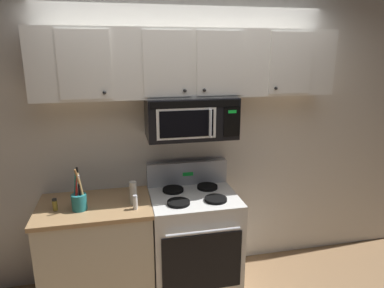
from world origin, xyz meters
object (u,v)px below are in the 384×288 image
Objects in this scene: over_range_microwave at (191,117)px; spice_jar at (55,205)px; salt_shaker at (135,202)px; stove_range at (194,239)px; utensil_crock_teal at (79,199)px; pepper_mill at (133,193)px.

over_range_microwave is 7.73× the size of spice_jar.
salt_shaker is at bearing -151.57° from over_range_microwave.
over_range_microwave reaches higher than stove_range.
utensil_crock_teal is 0.43m from pepper_mill.
salt_shaker is 0.63m from spice_jar.
salt_shaker is (0.43, -0.08, -0.04)m from utensil_crock_teal.
salt_shaker is 1.19× the size of spice_jar.
salt_shaker is at bearing -162.55° from stove_range.
utensil_crock_teal reaches higher than salt_shaker.
stove_range is at bearing 4.72° from utensil_crock_teal.
over_range_microwave is 0.80m from pepper_mill.
pepper_mill is at bearing -173.26° from stove_range.
spice_jar is (-0.19, 0.03, -0.05)m from utensil_crock_teal.
salt_shaker is 0.60× the size of pepper_mill.
spice_jar is (-0.62, 0.01, -0.05)m from pepper_mill.
utensil_crock_teal is at bearing -8.88° from spice_jar.
spice_jar is at bearing 171.12° from utensil_crock_teal.
stove_range is 3.13× the size of utensil_crock_teal.
salt_shaker is 0.11m from pepper_mill.
over_range_microwave is 6.47× the size of salt_shaker.
spice_jar is (-1.14, -0.16, -0.63)m from over_range_microwave.
utensil_crock_teal is (-0.95, -0.08, 0.53)m from stove_range.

